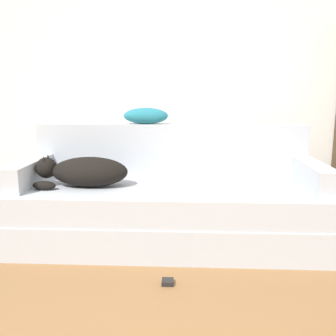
# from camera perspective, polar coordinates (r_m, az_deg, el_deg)

# --- Properties ---
(wall_back) EXTENTS (7.89, 0.06, 2.70)m
(wall_back) POSITION_cam_1_polar(r_m,az_deg,el_deg) (3.48, 0.62, 15.32)
(wall_back) COLOR silver
(wall_back) RESTS_ON ground_plane
(couch) EXTENTS (2.25, 0.89, 0.44)m
(couch) POSITION_cam_1_polar(r_m,az_deg,el_deg) (2.84, 0.10, -6.98)
(couch) COLOR #B2B7BC
(couch) RESTS_ON ground_plane
(couch_backrest) EXTENTS (2.21, 0.15, 0.42)m
(couch_backrest) POSITION_cam_1_polar(r_m,az_deg,el_deg) (3.11, 0.44, 2.83)
(couch_backrest) COLOR #B2B7BC
(couch_backrest) RESTS_ON couch
(couch_arm_left) EXTENTS (0.15, 0.70, 0.18)m
(couch_arm_left) POSITION_cam_1_polar(r_m,az_deg,el_deg) (3.00, -20.38, -0.60)
(couch_arm_left) COLOR #B2B7BC
(couch_arm_left) RESTS_ON couch
(couch_arm_right) EXTENTS (0.15, 0.70, 0.18)m
(couch_arm_right) POSITION_cam_1_polar(r_m,az_deg,el_deg) (2.90, 21.27, -1.04)
(couch_arm_right) COLOR #B2B7BC
(couch_arm_right) RESTS_ON couch
(dog) EXTENTS (0.68, 0.30, 0.23)m
(dog) POSITION_cam_1_polar(r_m,az_deg,el_deg) (2.79, -12.63, -0.53)
(dog) COLOR black
(dog) RESTS_ON couch
(laptop) EXTENTS (0.34, 0.25, 0.02)m
(laptop) POSITION_cam_1_polar(r_m,az_deg,el_deg) (2.74, -0.73, -2.67)
(laptop) COLOR silver
(laptop) RESTS_ON couch
(throw_pillow) EXTENTS (0.36, 0.15, 0.13)m
(throw_pillow) POSITION_cam_1_polar(r_m,az_deg,el_deg) (3.09, -3.40, 7.93)
(throw_pillow) COLOR teal
(throw_pillow) RESTS_ON couch_backrest
(power_adapter) EXTENTS (0.07, 0.07, 0.03)m
(power_adapter) POSITION_cam_1_polar(r_m,az_deg,el_deg) (2.31, -0.06, -16.97)
(power_adapter) COLOR black
(power_adapter) RESTS_ON ground_plane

